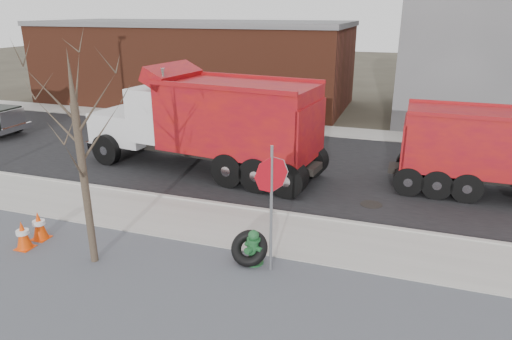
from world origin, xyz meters
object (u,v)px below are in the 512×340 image
at_px(stop_sign, 271,189).
at_px(dump_truck_red_a, 508,150).
at_px(dump_truck_red_b, 208,120).
at_px(fire_hydrant, 253,249).
at_px(truck_tire, 249,248).

height_order(stop_sign, dump_truck_red_a, dump_truck_red_a).
xyz_separation_m(dump_truck_red_a, dump_truck_red_b, (-10.30, -0.79, 0.38)).
bearing_deg(dump_truck_red_b, stop_sign, 132.73).
bearing_deg(dump_truck_red_b, fire_hydrant, 130.29).
relative_size(stop_sign, dump_truck_red_a, 0.40).
relative_size(dump_truck_red_a, dump_truck_red_b, 0.82).
bearing_deg(stop_sign, dump_truck_red_b, 101.19).
xyz_separation_m(fire_hydrant, dump_truck_red_a, (6.43, 6.76, 1.21)).
relative_size(fire_hydrant, dump_truck_red_a, 0.12).
bearing_deg(stop_sign, fire_hydrant, 136.23).
distance_m(stop_sign, dump_truck_red_b, 7.54).
xyz_separation_m(stop_sign, dump_truck_red_a, (5.93, 6.93, -0.48)).
xyz_separation_m(fire_hydrant, dump_truck_red_b, (-3.87, 5.97, 1.60)).
bearing_deg(truck_tire, stop_sign, -17.15).
height_order(truck_tire, dump_truck_red_b, dump_truck_red_b).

